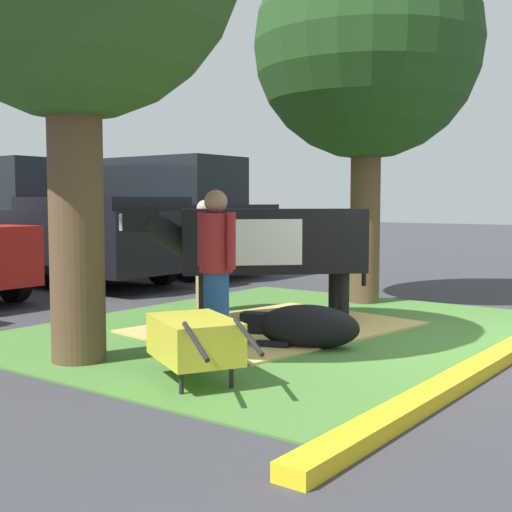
{
  "coord_description": "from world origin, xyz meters",
  "views": [
    {
      "loc": [
        -7.41,
        -2.78,
        1.58
      ],
      "look_at": [
        -0.57,
        2.35,
        0.9
      ],
      "focal_mm": 48.11,
      "sensor_mm": 36.0,
      "label": 1
    }
  ],
  "objects_px": {
    "pickup_truck_black": "(56,226)",
    "person_visitor_near": "(216,267)",
    "calf_lying": "(305,327)",
    "suv_black": "(168,216)",
    "cow_holstein": "(265,242)",
    "wheelbarrow": "(193,340)",
    "shade_tree_right": "(367,47)",
    "person_handler": "(205,253)"
  },
  "relations": [
    {
      "from": "pickup_truck_black",
      "to": "person_visitor_near",
      "type": "bearing_deg",
      "value": -114.59
    },
    {
      "from": "calf_lying",
      "to": "person_visitor_near",
      "type": "xyz_separation_m",
      "value": [
        -0.85,
        0.53,
        0.68
      ]
    },
    {
      "from": "calf_lying",
      "to": "person_visitor_near",
      "type": "bearing_deg",
      "value": 148.21
    },
    {
      "from": "suv_black",
      "to": "person_visitor_near",
      "type": "bearing_deg",
      "value": -132.49
    },
    {
      "from": "cow_holstein",
      "to": "calf_lying",
      "type": "xyz_separation_m",
      "value": [
        -0.86,
        -1.17,
        -0.84
      ]
    },
    {
      "from": "wheelbarrow",
      "to": "shade_tree_right",
      "type": "bearing_deg",
      "value": 11.58
    },
    {
      "from": "calf_lying",
      "to": "wheelbarrow",
      "type": "bearing_deg",
      "value": 179.67
    },
    {
      "from": "person_handler",
      "to": "pickup_truck_black",
      "type": "bearing_deg",
      "value": 77.93
    },
    {
      "from": "shade_tree_right",
      "to": "cow_holstein",
      "type": "height_order",
      "value": "shade_tree_right"
    },
    {
      "from": "calf_lying",
      "to": "cow_holstein",
      "type": "bearing_deg",
      "value": 53.62
    },
    {
      "from": "person_handler",
      "to": "person_visitor_near",
      "type": "relative_size",
      "value": 0.94
    },
    {
      "from": "shade_tree_right",
      "to": "cow_holstein",
      "type": "xyz_separation_m",
      "value": [
        -2.47,
        0.12,
        -2.83
      ]
    },
    {
      "from": "cow_holstein",
      "to": "pickup_truck_black",
      "type": "relative_size",
      "value": 0.46
    },
    {
      "from": "person_handler",
      "to": "suv_black",
      "type": "height_order",
      "value": "suv_black"
    },
    {
      "from": "wheelbarrow",
      "to": "person_handler",
      "type": "bearing_deg",
      "value": 39.62
    },
    {
      "from": "person_visitor_near",
      "to": "suv_black",
      "type": "xyz_separation_m",
      "value": [
        5.59,
        6.1,
        0.35
      ]
    },
    {
      "from": "person_visitor_near",
      "to": "suv_black",
      "type": "distance_m",
      "value": 8.28
    },
    {
      "from": "cow_holstein",
      "to": "pickup_truck_black",
      "type": "distance_m",
      "value": 6.09
    },
    {
      "from": "shade_tree_right",
      "to": "suv_black",
      "type": "bearing_deg",
      "value": 75.81
    },
    {
      "from": "calf_lying",
      "to": "person_handler",
      "type": "distance_m",
      "value": 2.77
    },
    {
      "from": "wheelbarrow",
      "to": "pickup_truck_black",
      "type": "relative_size",
      "value": 0.28
    },
    {
      "from": "calf_lying",
      "to": "person_handler",
      "type": "bearing_deg",
      "value": 64.48
    },
    {
      "from": "person_handler",
      "to": "person_visitor_near",
      "type": "height_order",
      "value": "person_visitor_near"
    },
    {
      "from": "wheelbarrow",
      "to": "suv_black",
      "type": "relative_size",
      "value": 0.33
    },
    {
      "from": "calf_lying",
      "to": "person_handler",
      "type": "relative_size",
      "value": 0.83
    },
    {
      "from": "person_handler",
      "to": "pickup_truck_black",
      "type": "distance_m",
      "value": 4.79
    },
    {
      "from": "pickup_truck_black",
      "to": "suv_black",
      "type": "bearing_deg",
      "value": -10.74
    },
    {
      "from": "calf_lying",
      "to": "person_handler",
      "type": "xyz_separation_m",
      "value": [
        1.16,
        2.44,
        0.62
      ]
    },
    {
      "from": "person_visitor_near",
      "to": "wheelbarrow",
      "type": "height_order",
      "value": "person_visitor_near"
    },
    {
      "from": "calf_lying",
      "to": "wheelbarrow",
      "type": "xyz_separation_m",
      "value": [
        -1.77,
        0.01,
        0.15
      ]
    },
    {
      "from": "pickup_truck_black",
      "to": "wheelbarrow",
      "type": "bearing_deg",
      "value": -118.98
    },
    {
      "from": "calf_lying",
      "to": "person_visitor_near",
      "type": "relative_size",
      "value": 0.78
    },
    {
      "from": "wheelbarrow",
      "to": "calf_lying",
      "type": "bearing_deg",
      "value": -0.33
    },
    {
      "from": "shade_tree_right",
      "to": "cow_holstein",
      "type": "bearing_deg",
      "value": 177.32
    },
    {
      "from": "shade_tree_right",
      "to": "pickup_truck_black",
      "type": "bearing_deg",
      "value": 100.88
    },
    {
      "from": "cow_holstein",
      "to": "person_handler",
      "type": "xyz_separation_m",
      "value": [
        0.3,
        1.27,
        -0.22
      ]
    },
    {
      "from": "person_handler",
      "to": "person_visitor_near",
      "type": "distance_m",
      "value": 2.78
    },
    {
      "from": "wheelbarrow",
      "to": "suv_black",
      "type": "xyz_separation_m",
      "value": [
        6.51,
        6.62,
        0.88
      ]
    },
    {
      "from": "wheelbarrow",
      "to": "pickup_truck_black",
      "type": "bearing_deg",
      "value": 61.02
    },
    {
      "from": "suv_black",
      "to": "person_handler",
      "type": "bearing_deg",
      "value": -130.48
    },
    {
      "from": "wheelbarrow",
      "to": "pickup_truck_black",
      "type": "distance_m",
      "value": 8.15
    },
    {
      "from": "cow_holstein",
      "to": "suv_black",
      "type": "height_order",
      "value": "suv_black"
    }
  ]
}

